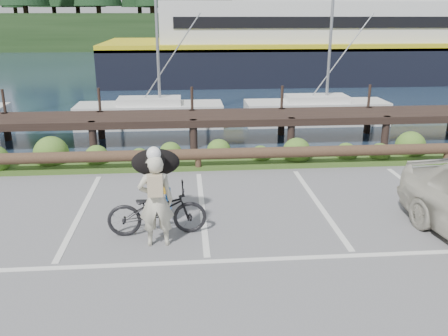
{
  "coord_description": "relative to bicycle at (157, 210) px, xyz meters",
  "views": [
    {
      "loc": [
        -0.32,
        -7.62,
        4.07
      ],
      "look_at": [
        0.43,
        1.39,
        1.1
      ],
      "focal_mm": 38.0,
      "sensor_mm": 36.0,
      "label": 1
    }
  ],
  "objects": [
    {
      "name": "vegetation_strip",
      "position": [
        0.9,
        4.53,
        -0.44
      ],
      "size": [
        34.0,
        1.6,
        0.1
      ],
      "primitive_type": "cube",
      "color": "#3D5B21",
      "rests_on": "ground"
    },
    {
      "name": "cyclist",
      "position": [
        0.02,
        -0.44,
        0.37
      ],
      "size": [
        0.65,
        0.44,
        1.72
      ],
      "primitive_type": "imported",
      "rotation": [
        0.0,
        0.0,
        3.18
      ],
      "color": "beige",
      "rests_on": "ground"
    },
    {
      "name": "harbor_backdrop",
      "position": [
        1.29,
        77.7,
        -0.49
      ],
      "size": [
        170.0,
        160.0,
        30.0
      ],
      "color": "#18273A",
      "rests_on": "ground"
    },
    {
      "name": "bicycle",
      "position": [
        0.0,
        0.0,
        0.0
      ],
      "size": [
        1.91,
        0.74,
        0.99
      ],
      "primitive_type": "imported",
      "rotation": [
        0.0,
        0.0,
        1.61
      ],
      "color": "black",
      "rests_on": "ground"
    },
    {
      "name": "dog",
      "position": [
        -0.03,
        0.6,
        0.77
      ],
      "size": [
        0.51,
        0.97,
        0.55
      ],
      "primitive_type": "ellipsoid",
      "rotation": [
        0.0,
        0.0,
        1.61
      ],
      "color": "black",
      "rests_on": "bicycle"
    },
    {
      "name": "ground",
      "position": [
        0.9,
        -0.77,
        -0.49
      ],
      "size": [
        72.0,
        72.0,
        0.0
      ],
      "primitive_type": "plane",
      "color": "#5F5E61"
    },
    {
      "name": "log_rail",
      "position": [
        0.9,
        3.83,
        -0.49
      ],
      "size": [
        32.0,
        0.3,
        0.6
      ],
      "primitive_type": null,
      "color": "#443021",
      "rests_on": "ground"
    }
  ]
}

